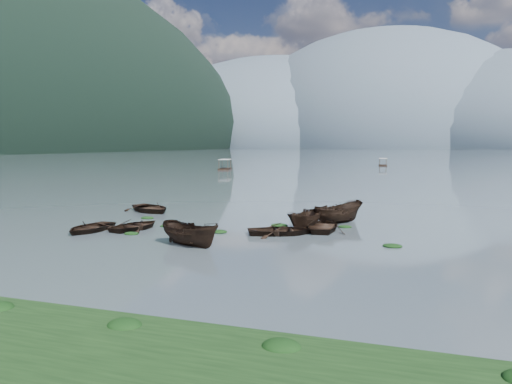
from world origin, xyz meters
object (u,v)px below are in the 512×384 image
(rowboat_0, at_px, (90,231))
(rowboat_3, at_px, (323,230))
(pontoon_centre, at_px, (383,166))
(pontoon_left, at_px, (225,170))

(rowboat_0, distance_m, rowboat_3, 15.47)
(rowboat_0, distance_m, pontoon_centre, 110.20)
(rowboat_3, xyz_separation_m, pontoon_centre, (-4.78, 104.25, 0.00))
(rowboat_0, bearing_deg, pontoon_centre, 85.38)
(rowboat_0, bearing_deg, rowboat_3, 21.35)
(rowboat_0, bearing_deg, pontoon_left, 106.60)
(pontoon_centre, bearing_deg, rowboat_0, -101.51)
(rowboat_3, bearing_deg, pontoon_centre, -94.87)
(rowboat_3, height_order, pontoon_left, pontoon_left)
(rowboat_3, height_order, pontoon_centre, pontoon_centre)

